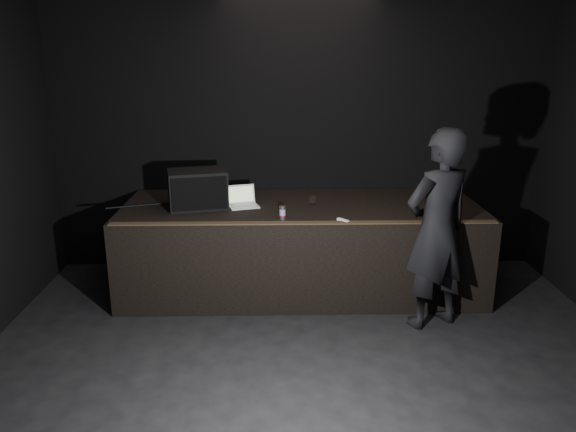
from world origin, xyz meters
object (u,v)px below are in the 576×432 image
(beer_can, at_px, (282,213))
(stage_riser, at_px, (301,246))
(person, at_px, (437,230))
(stage_monitor, at_px, (198,189))
(laptop, at_px, (242,201))

(beer_can, bearing_deg, stage_riser, 69.40)
(stage_riser, distance_m, beer_can, 0.84)
(stage_riser, relative_size, person, 2.00)
(stage_riser, bearing_deg, beer_can, -110.60)
(beer_can, distance_m, person, 1.54)
(beer_can, height_order, person, person)
(stage_monitor, relative_size, laptop, 1.83)
(stage_riser, height_order, beer_can, beer_can)
(person, bearing_deg, beer_can, -38.60)
(laptop, bearing_deg, stage_riser, -13.98)
(stage_monitor, xyz_separation_m, person, (2.42, -0.86, -0.21))
(stage_monitor, height_order, laptop, stage_monitor)
(stage_monitor, bearing_deg, person, -32.16)
(laptop, height_order, person, person)
(beer_can, xyz_separation_m, person, (1.50, -0.37, -0.08))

